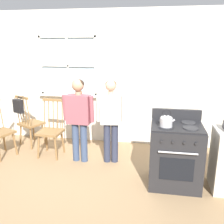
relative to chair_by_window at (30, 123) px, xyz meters
name	(u,v)px	position (x,y,z in m)	size (l,w,h in m)	color
ground_plane	(80,170)	(1.30, -0.88, -0.47)	(16.00, 16.00, 0.00)	#937551
wall_back	(99,80)	(1.34, 0.52, 0.86)	(6.40, 0.16, 2.70)	silver
chair_by_window	(30,123)	(0.00, 0.00, 0.00)	(0.55, 0.54, 1.06)	olive
chair_near_wall	(51,131)	(0.61, -0.38, 0.00)	(0.44, 0.43, 1.06)	olive
person_elderly_left	(79,113)	(1.21, -0.52, 0.42)	(0.56, 0.24, 1.47)	#384766
person_teen_center	(111,115)	(1.76, -0.45, 0.40)	(0.51, 0.25, 1.46)	#2D3347
stove	(175,154)	(2.82, -1.00, 0.00)	(0.73, 0.68, 1.08)	#232326
kettle	(166,120)	(2.66, -1.14, 0.55)	(0.21, 0.17, 0.25)	#B7B7BC
potted_plant	(79,92)	(0.93, 0.43, 0.61)	(0.12, 0.12, 0.21)	#935B3D
handbag	(18,106)	(-0.10, -0.21, 0.42)	(0.24, 0.24, 0.31)	black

